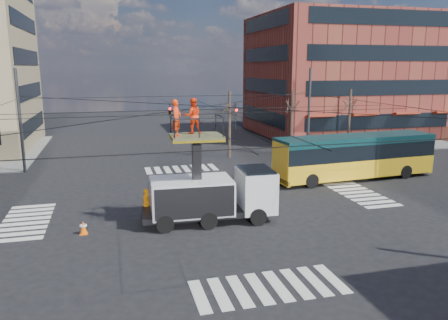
% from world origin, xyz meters
% --- Properties ---
extents(ground, '(120.00, 120.00, 0.00)m').
position_xyz_m(ground, '(0.00, 0.00, 0.00)').
color(ground, black).
rests_on(ground, ground).
extents(sidewalk_ne, '(18.00, 18.00, 0.12)m').
position_xyz_m(sidewalk_ne, '(21.00, 21.00, 0.06)').
color(sidewalk_ne, slate).
rests_on(sidewalk_ne, ground).
extents(crosswalks, '(22.40, 22.40, 0.02)m').
position_xyz_m(crosswalks, '(0.00, 0.00, 0.01)').
color(crosswalks, silver).
rests_on(crosswalks, ground).
extents(building_ne, '(20.06, 16.06, 14.00)m').
position_xyz_m(building_ne, '(21.98, 23.98, 7.00)').
color(building_ne, maroon).
rests_on(building_ne, ground).
extents(overhead_network, '(24.24, 24.24, 8.00)m').
position_xyz_m(overhead_network, '(-0.07, 0.40, 4.29)').
color(overhead_network, '#2D2D30').
rests_on(overhead_network, ground).
extents(tree_a, '(2.00, 2.00, 6.00)m').
position_xyz_m(tree_a, '(5.00, 13.50, 4.63)').
color(tree_a, '#382B21').
rests_on(tree_a, ground).
extents(tree_b, '(2.00, 2.00, 6.00)m').
position_xyz_m(tree_b, '(11.00, 13.50, 4.63)').
color(tree_b, '#382B21').
rests_on(tree_b, ground).
extents(tree_c, '(2.00, 2.00, 6.00)m').
position_xyz_m(tree_c, '(17.00, 13.50, 4.63)').
color(tree_c, '#382B21').
rests_on(tree_c, ground).
extents(utility_truck, '(7.09, 2.89, 6.51)m').
position_xyz_m(utility_truck, '(-0.38, -2.42, 2.11)').
color(utility_truck, black).
rests_on(utility_truck, ground).
extents(city_bus, '(12.35, 3.56, 3.20)m').
position_xyz_m(city_bus, '(11.76, 3.67, 1.73)').
color(city_bus, yellow).
rests_on(city_bus, ground).
extents(traffic_cone, '(0.36, 0.36, 0.68)m').
position_xyz_m(traffic_cone, '(-6.93, -2.67, 0.34)').
color(traffic_cone, '#FF650A').
rests_on(traffic_cone, ground).
extents(worker_ground, '(0.66, 1.05, 1.66)m').
position_xyz_m(worker_ground, '(-3.73, -1.15, 0.83)').
color(worker_ground, '#FFA410').
rests_on(worker_ground, ground).
extents(flagger, '(0.78, 1.17, 1.69)m').
position_xyz_m(flagger, '(4.24, 2.35, 0.84)').
color(flagger, '#EC490E').
rests_on(flagger, ground).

